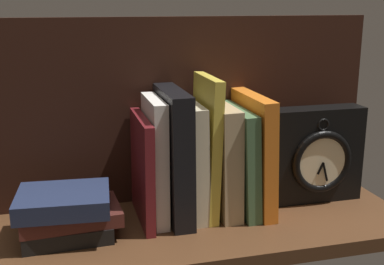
% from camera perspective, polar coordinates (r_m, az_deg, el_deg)
% --- Properties ---
extents(ground_plane, '(0.75, 0.27, 0.03)m').
position_cam_1_polar(ground_plane, '(0.91, 1.20, -10.86)').
color(ground_plane, '#4C2D19').
extents(back_panel, '(0.75, 0.01, 0.35)m').
position_cam_1_polar(back_panel, '(0.97, -0.90, 2.59)').
color(back_panel, black).
rests_on(back_panel, ground_plane).
extents(book_maroon_dawkins, '(0.02, 0.16, 0.19)m').
position_cam_1_polar(book_maroon_dawkins, '(0.88, -5.68, -4.17)').
color(book_maroon_dawkins, maroon).
rests_on(book_maroon_dawkins, ground_plane).
extents(book_white_catcher, '(0.02, 0.13, 0.22)m').
position_cam_1_polar(book_white_catcher, '(0.88, -4.22, -3.10)').
color(book_white_catcher, silver).
rests_on(book_white_catcher, ground_plane).
extents(book_black_skeptic, '(0.04, 0.16, 0.23)m').
position_cam_1_polar(book_black_skeptic, '(0.89, -2.10, -2.53)').
color(book_black_skeptic, black).
rests_on(book_black_skeptic, ground_plane).
extents(book_cream_twain, '(0.03, 0.13, 0.21)m').
position_cam_1_polar(book_cream_twain, '(0.90, 0.07, -3.12)').
color(book_cream_twain, beige).
rests_on(book_cream_twain, ground_plane).
extents(book_yellow_seinlanguage, '(0.03, 0.13, 0.25)m').
position_cam_1_polar(book_yellow_seinlanguage, '(0.90, 1.61, -1.61)').
color(book_yellow_seinlanguage, gold).
rests_on(book_yellow_seinlanguage, ground_plane).
extents(book_tan_shortstories, '(0.04, 0.14, 0.20)m').
position_cam_1_polar(book_tan_shortstories, '(0.92, 3.37, -3.03)').
color(book_tan_shortstories, tan).
rests_on(book_tan_shortstories, ground_plane).
extents(book_green_romantic, '(0.04, 0.16, 0.19)m').
position_cam_1_polar(book_green_romantic, '(0.93, 5.33, -3.09)').
color(book_green_romantic, '#476B44').
rests_on(book_green_romantic, ground_plane).
extents(book_orange_pandolfini, '(0.03, 0.17, 0.22)m').
position_cam_1_polar(book_orange_pandolfini, '(0.93, 7.01, -2.26)').
color(book_orange_pandolfini, orange).
rests_on(book_orange_pandolfini, ground_plane).
extents(framed_clock, '(0.18, 0.06, 0.18)m').
position_cam_1_polar(framed_clock, '(1.00, 13.90, -2.54)').
color(framed_clock, black).
rests_on(framed_clock, ground_plane).
extents(book_stack_side, '(0.17, 0.14, 0.08)m').
position_cam_1_polar(book_stack_side, '(0.86, -14.10, -8.93)').
color(book_stack_side, black).
rests_on(book_stack_side, ground_plane).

